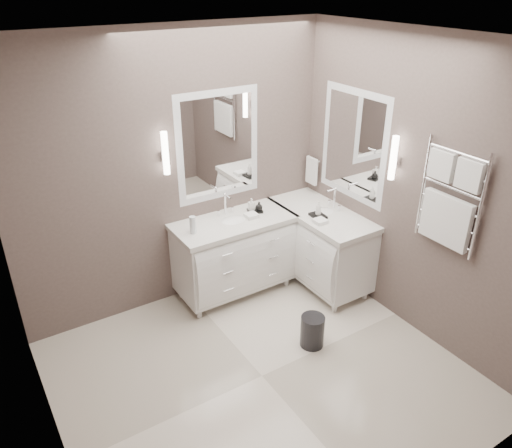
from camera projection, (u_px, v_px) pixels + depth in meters
floor at (262, 376)px, 4.25m from camera, size 3.20×3.00×0.01m
ceiling at (264, 40)px, 3.02m from camera, size 3.20×3.00×0.01m
wall_back at (177, 174)px, 4.77m from camera, size 3.20×0.01×2.70m
wall_front at (427, 357)px, 2.50m from camera, size 3.20×0.01×2.70m
wall_left at (30, 308)px, 2.87m from camera, size 0.01×3.00×2.70m
wall_right at (415, 190)px, 4.40m from camera, size 0.01×3.00×2.70m
vanity_back at (234, 251)px, 5.16m from camera, size 1.24×0.59×0.97m
vanity_right at (320, 242)px, 5.34m from camera, size 0.59×1.24×0.97m
mirror_back at (218, 146)px, 4.88m from camera, size 0.90×0.02×1.10m
mirror_right at (353, 145)px, 4.90m from camera, size 0.02×0.90×1.10m
sconce_back at (165, 154)px, 4.53m from camera, size 0.06×0.06×0.40m
sconce_right at (393, 159)px, 4.42m from camera, size 0.06×0.06×0.40m
towel_bar_corner at (312, 170)px, 5.50m from camera, size 0.03×0.22×0.30m
towel_ladder at (449, 203)px, 4.06m from camera, size 0.06×0.58×0.90m
waste_bin at (312, 331)px, 4.54m from camera, size 0.28×0.28×0.31m
amenity_tray_back at (255, 211)px, 5.16m from camera, size 0.18×0.16×0.02m
amenity_tray_right at (318, 216)px, 5.06m from camera, size 0.14×0.18×0.03m
water_bottle at (193, 225)px, 4.71m from camera, size 0.06×0.06×0.17m
soap_bottle_a at (251, 204)px, 5.13m from camera, size 0.06×0.06×0.13m
soap_bottle_b at (259, 206)px, 5.13m from camera, size 0.09×0.09×0.09m
soap_bottle_c at (318, 208)px, 5.02m from camera, size 0.07×0.07×0.15m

